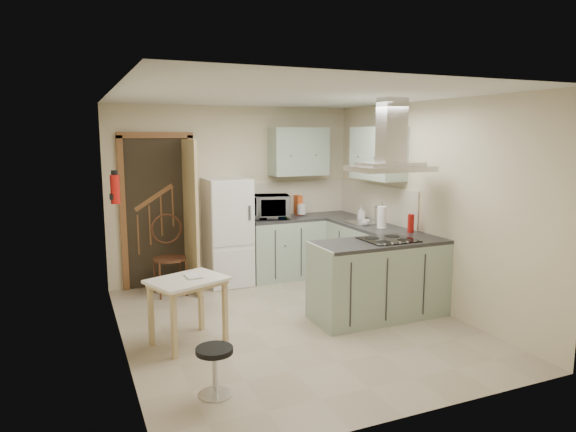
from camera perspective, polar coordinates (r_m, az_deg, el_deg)
name	(u,v)px	position (r m, az deg, el deg)	size (l,w,h in m)	color
floor	(292,324)	(5.87, 0.46, -11.88)	(4.20, 4.20, 0.00)	tan
ceiling	(292,96)	(5.50, 0.49, 13.23)	(4.20, 4.20, 0.00)	silver
back_wall	(234,194)	(7.51, -6.00, 2.50)	(3.60, 3.60, 0.00)	beige
left_wall	(118,225)	(5.11, -18.34, -0.97)	(4.20, 4.20, 0.00)	beige
right_wall	(427,205)	(6.48, 15.20, 1.21)	(4.20, 4.20, 0.00)	beige
doorway	(158,212)	(7.26, -14.22, 0.46)	(1.10, 0.12, 2.10)	brown
fridge	(228,232)	(7.24, -6.73, -1.76)	(0.60, 0.60, 1.50)	white
counter_back	(284,247)	(7.58, -0.44, -3.51)	(1.08, 0.60, 0.90)	#9EB2A0
counter_right	(357,252)	(7.37, 7.66, -3.97)	(0.60, 1.95, 0.90)	#9EB2A0
splashback	(295,197)	(7.84, 0.76, 2.09)	(1.68, 0.02, 0.50)	beige
wall_cabinet_back	(299,152)	(7.64, 1.20, 7.18)	(0.85, 0.35, 0.70)	#9EB2A0
wall_cabinet_right	(378,153)	(7.02, 9.94, 6.88)	(0.35, 0.90, 0.70)	#9EB2A0
peninsula	(380,279)	(6.05, 10.15, -6.90)	(1.55, 0.65, 0.90)	#9EB2A0
hob	(388,240)	(6.00, 11.07, -2.59)	(0.58, 0.50, 0.01)	black
extractor_hood	(390,169)	(5.89, 11.31, 5.19)	(0.90, 0.55, 0.10)	silver
sink	(364,222)	(7.13, 8.46, -0.69)	(0.45, 0.40, 0.01)	silver
fire_extinguisher	(115,189)	(5.97, -18.66, 2.82)	(0.10, 0.10, 0.32)	#B2140F
drop_leaf_table	(188,311)	(5.35, -11.01, -10.33)	(0.72, 0.54, 0.68)	tan
bentwood_chair	(170,259)	(6.94, -13.01, -4.66)	(0.43, 0.43, 0.96)	#51251B
stool	(215,371)	(4.37, -8.13, -16.70)	(0.30, 0.30, 0.41)	black
microwave	(268,207)	(7.39, -2.28, 1.03)	(0.61, 0.41, 0.34)	black
kettle	(302,209)	(7.66, 1.52, 0.77)	(0.13, 0.13, 0.19)	silver
cereal_box	(298,205)	(7.73, 1.16, 1.21)	(0.08, 0.19, 0.29)	#C74A17
soap_bottle	(361,213)	(7.39, 8.11, 0.36)	(0.09, 0.09, 0.19)	#A4A4AF
paper_towel	(382,217)	(6.71, 10.38, -0.11)	(0.12, 0.12, 0.30)	white
cup	(366,223)	(6.89, 8.65, -0.72)	(0.11, 0.11, 0.08)	silver
red_bottle	(411,223)	(6.51, 13.49, -0.80)	(0.08, 0.08, 0.23)	red
book	(186,273)	(5.27, -11.29, -6.26)	(0.15, 0.21, 0.09)	#A0353F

